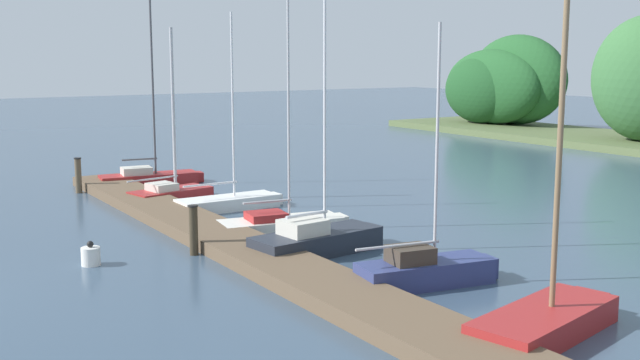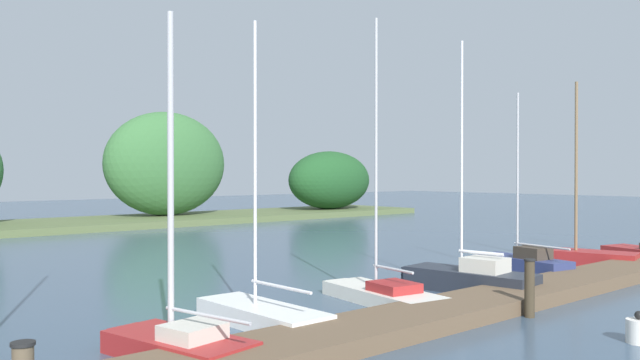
{
  "view_description": "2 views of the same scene",
  "coord_description": "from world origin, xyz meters",
  "px_view_note": "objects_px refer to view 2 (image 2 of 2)",
  "views": [
    {
      "loc": [
        17.81,
        0.24,
        5.15
      ],
      "look_at": [
        1.96,
        10.24,
        2.1
      ],
      "focal_mm": 43.3,
      "sensor_mm": 36.0,
      "label": 1
    },
    {
      "loc": [
        -13.49,
        0.19,
        3.24
      ],
      "look_at": [
        -3.38,
        11.68,
        3.09
      ],
      "focal_mm": 35.98,
      "sensor_mm": 36.0,
      "label": 2
    }
  ],
  "objects_px": {
    "sailboat_3": "(380,291)",
    "channel_buoy_0": "(639,331)",
    "sailboat_5": "(521,263)",
    "sailboat_2": "(258,312)",
    "sailboat_4": "(467,277)",
    "mooring_piling_1": "(530,288)",
    "sailboat_1": "(176,338)",
    "sailboat_6": "(579,255)"
  },
  "relations": [
    {
      "from": "sailboat_1",
      "to": "sailboat_3",
      "type": "relative_size",
      "value": 0.85
    },
    {
      "from": "sailboat_2",
      "to": "sailboat_6",
      "type": "height_order",
      "value": "sailboat_2"
    },
    {
      "from": "sailboat_2",
      "to": "channel_buoy_0",
      "type": "distance_m",
      "value": 7.59
    },
    {
      "from": "sailboat_6",
      "to": "channel_buoy_0",
      "type": "xyz_separation_m",
      "value": [
        -9.32,
        -5.86,
        -0.1
      ]
    },
    {
      "from": "sailboat_1",
      "to": "mooring_piling_1",
      "type": "relative_size",
      "value": 4.62
    },
    {
      "from": "sailboat_2",
      "to": "sailboat_5",
      "type": "xyz_separation_m",
      "value": [
        10.29,
        -0.08,
        0.1
      ]
    },
    {
      "from": "sailboat_2",
      "to": "sailboat_4",
      "type": "xyz_separation_m",
      "value": [
        6.6,
        -0.65,
        0.12
      ]
    },
    {
      "from": "sailboat_4",
      "to": "channel_buoy_0",
      "type": "bearing_deg",
      "value": 152.83
    },
    {
      "from": "sailboat_5",
      "to": "sailboat_6",
      "type": "height_order",
      "value": "sailboat_6"
    },
    {
      "from": "mooring_piling_1",
      "to": "sailboat_6",
      "type": "bearing_deg",
      "value": 20.4
    },
    {
      "from": "sailboat_4",
      "to": "mooring_piling_1",
      "type": "relative_size",
      "value": 5.24
    },
    {
      "from": "sailboat_3",
      "to": "sailboat_4",
      "type": "bearing_deg",
      "value": -92.07
    },
    {
      "from": "sailboat_3",
      "to": "sailboat_4",
      "type": "distance_m",
      "value": 2.94
    },
    {
      "from": "sailboat_3",
      "to": "channel_buoy_0",
      "type": "xyz_separation_m",
      "value": [
        0.84,
        -5.97,
        -0.03
      ]
    },
    {
      "from": "sailboat_2",
      "to": "sailboat_6",
      "type": "distance_m",
      "value": 13.88
    },
    {
      "from": "sailboat_4",
      "to": "sailboat_2",
      "type": "bearing_deg",
      "value": 77.83
    },
    {
      "from": "sailboat_5",
      "to": "sailboat_6",
      "type": "distance_m",
      "value": 3.59
    },
    {
      "from": "sailboat_4",
      "to": "sailboat_6",
      "type": "distance_m",
      "value": 7.29
    },
    {
      "from": "sailboat_3",
      "to": "sailboat_5",
      "type": "bearing_deg",
      "value": -80.93
    },
    {
      "from": "sailboat_1",
      "to": "channel_buoy_0",
      "type": "xyz_separation_m",
      "value": [
        7.12,
        -4.96,
        -0.12
      ]
    },
    {
      "from": "sailboat_4",
      "to": "channel_buoy_0",
      "type": "xyz_separation_m",
      "value": [
        -2.04,
        -5.41,
        -0.14
      ]
    },
    {
      "from": "sailboat_2",
      "to": "sailboat_4",
      "type": "distance_m",
      "value": 6.63
    },
    {
      "from": "sailboat_1",
      "to": "sailboat_2",
      "type": "xyz_separation_m",
      "value": [
        2.56,
        1.11,
        -0.09
      ]
    },
    {
      "from": "sailboat_1",
      "to": "sailboat_3",
      "type": "distance_m",
      "value": 6.36
    },
    {
      "from": "sailboat_2",
      "to": "sailboat_5",
      "type": "relative_size",
      "value": 1.12
    },
    {
      "from": "sailboat_3",
      "to": "sailboat_6",
      "type": "distance_m",
      "value": 10.16
    },
    {
      "from": "mooring_piling_1",
      "to": "channel_buoy_0",
      "type": "distance_m",
      "value": 2.63
    },
    {
      "from": "sailboat_4",
      "to": "sailboat_5",
      "type": "relative_size",
      "value": 1.18
    },
    {
      "from": "sailboat_4",
      "to": "mooring_piling_1",
      "type": "bearing_deg",
      "value": 144.05
    },
    {
      "from": "sailboat_3",
      "to": "channel_buoy_0",
      "type": "distance_m",
      "value": 6.03
    },
    {
      "from": "sailboat_5",
      "to": "mooring_piling_1",
      "type": "height_order",
      "value": "sailboat_5"
    },
    {
      "from": "sailboat_3",
      "to": "sailboat_1",
      "type": "bearing_deg",
      "value": 108.09
    },
    {
      "from": "sailboat_6",
      "to": "sailboat_2",
      "type": "bearing_deg",
      "value": 75.81
    },
    {
      "from": "sailboat_5",
      "to": "sailboat_6",
      "type": "relative_size",
      "value": 0.9
    },
    {
      "from": "sailboat_6",
      "to": "sailboat_1",
      "type": "bearing_deg",
      "value": 79.78
    },
    {
      "from": "sailboat_4",
      "to": "mooring_piling_1",
      "type": "xyz_separation_m",
      "value": [
        -1.61,
        -2.85,
        0.28
      ]
    },
    {
      "from": "sailboat_2",
      "to": "sailboat_3",
      "type": "distance_m",
      "value": 3.72
    },
    {
      "from": "sailboat_3",
      "to": "channel_buoy_0",
      "type": "bearing_deg",
      "value": -163.03
    },
    {
      "from": "sailboat_2",
      "to": "sailboat_5",
      "type": "height_order",
      "value": "sailboat_2"
    },
    {
      "from": "sailboat_3",
      "to": "sailboat_5",
      "type": "xyz_separation_m",
      "value": [
        6.57,
        0.01,
        0.1
      ]
    },
    {
      "from": "mooring_piling_1",
      "to": "sailboat_4",
      "type": "bearing_deg",
      "value": 60.55
    },
    {
      "from": "sailboat_5",
      "to": "channel_buoy_0",
      "type": "xyz_separation_m",
      "value": [
        -5.73,
        -5.98,
        -0.13
      ]
    }
  ]
}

